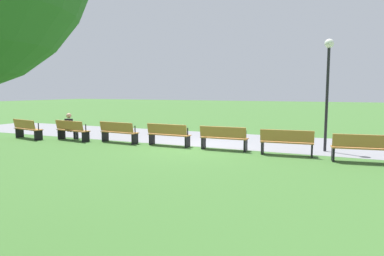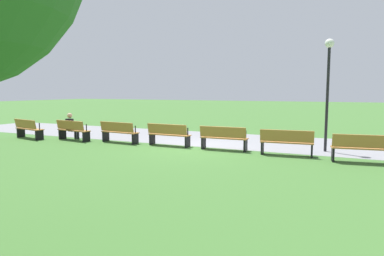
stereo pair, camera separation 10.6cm
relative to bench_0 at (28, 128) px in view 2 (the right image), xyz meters
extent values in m
plane|color=#3D6B2D|center=(7.98, 0.90, -0.47)|extent=(120.00, 120.00, 0.00)
cube|color=gray|center=(7.98, 3.46, -0.47)|extent=(30.33, 4.62, 0.01)
cube|color=#B27538|center=(0.01, 0.07, -0.02)|extent=(1.80, 0.79, 0.04)
cube|color=#B27538|center=(-0.03, -0.13, 0.22)|extent=(1.73, 0.46, 0.40)
cube|color=black|center=(-0.78, 0.24, -0.26)|extent=(0.14, 0.38, 0.43)
cylinder|color=black|center=(-0.78, 0.25, 0.14)|extent=(0.05, 0.05, 0.30)
cube|color=black|center=(0.81, -0.10, -0.26)|extent=(0.14, 0.38, 0.43)
cylinder|color=black|center=(0.81, -0.08, 0.14)|extent=(0.05, 0.05, 0.30)
cube|color=#B27538|center=(2.27, 0.48, -0.02)|extent=(1.79, 0.69, 0.04)
cube|color=#B27538|center=(2.24, 0.28, 0.22)|extent=(1.74, 0.36, 0.40)
cube|color=black|center=(1.47, 0.60, -0.26)|extent=(0.12, 0.38, 0.43)
cylinder|color=black|center=(1.47, 0.62, 0.14)|extent=(0.05, 0.05, 0.30)
cube|color=black|center=(3.07, 0.35, -0.26)|extent=(0.12, 0.38, 0.43)
cylinder|color=black|center=(3.07, 0.37, 0.14)|extent=(0.05, 0.05, 0.30)
cube|color=#B27538|center=(4.54, 0.75, -0.02)|extent=(1.77, 0.59, 0.04)
cube|color=#B27538|center=(4.53, 0.55, 0.22)|extent=(1.74, 0.26, 0.40)
cube|color=black|center=(3.74, 0.82, -0.26)|extent=(0.09, 0.38, 0.43)
cylinder|color=black|center=(3.74, 0.84, 0.14)|extent=(0.05, 0.05, 0.30)
cube|color=black|center=(5.35, 0.68, -0.26)|extent=(0.09, 0.38, 0.43)
cylinder|color=black|center=(5.35, 0.70, 0.14)|extent=(0.05, 0.05, 0.30)
cube|color=#B27538|center=(6.83, 0.89, -0.02)|extent=(1.75, 0.49, 0.04)
cube|color=#B27538|center=(6.83, 0.69, 0.22)|extent=(1.74, 0.16, 0.40)
cube|color=black|center=(6.02, 0.91, -0.26)|extent=(0.07, 0.38, 0.43)
cylinder|color=black|center=(6.02, 0.93, 0.14)|extent=(0.05, 0.05, 0.30)
cube|color=black|center=(7.64, 0.86, -0.26)|extent=(0.07, 0.38, 0.43)
cylinder|color=black|center=(7.64, 0.88, 0.14)|extent=(0.05, 0.05, 0.30)
cube|color=#B27538|center=(9.12, 0.89, -0.02)|extent=(1.75, 0.49, 0.04)
cube|color=#B27538|center=(9.13, 0.69, 0.22)|extent=(1.74, 0.16, 0.40)
cube|color=black|center=(8.31, 0.86, -0.26)|extent=(0.07, 0.38, 0.43)
cylinder|color=black|center=(8.31, 0.88, 0.14)|extent=(0.05, 0.05, 0.30)
cube|color=black|center=(9.93, 0.91, -0.26)|extent=(0.07, 0.38, 0.43)
cylinder|color=black|center=(9.93, 0.93, 0.14)|extent=(0.05, 0.05, 0.30)
cube|color=#B27538|center=(11.41, 0.75, -0.02)|extent=(1.77, 0.59, 0.04)
cube|color=#B27538|center=(11.43, 0.55, 0.22)|extent=(1.74, 0.26, 0.40)
cube|color=black|center=(10.60, 0.68, -0.26)|extent=(0.09, 0.38, 0.43)
cylinder|color=black|center=(10.60, 0.70, 0.14)|extent=(0.05, 0.05, 0.30)
cube|color=black|center=(12.22, 0.82, -0.26)|extent=(0.09, 0.38, 0.43)
cylinder|color=black|center=(12.22, 0.84, 0.14)|extent=(0.05, 0.05, 0.30)
cube|color=#B27538|center=(13.69, 0.48, -0.02)|extent=(1.79, 0.69, 0.04)
cube|color=#B27538|center=(13.72, 0.28, 0.22)|extent=(1.74, 0.36, 0.40)
cube|color=black|center=(12.88, 0.35, -0.26)|extent=(0.12, 0.38, 0.43)
cylinder|color=black|center=(12.88, 0.37, 0.14)|extent=(0.05, 0.05, 0.30)
cube|color=black|center=(2.02, 0.49, 0.23)|extent=(0.35, 0.25, 0.50)
sphere|color=tan|center=(2.02, 0.51, 0.62)|extent=(0.22, 0.22, 0.22)
cylinder|color=#23232D|center=(1.96, 0.68, -0.04)|extent=(0.18, 0.38, 0.13)
cylinder|color=#23232D|center=(1.98, 0.86, -0.26)|extent=(0.13, 0.13, 0.43)
cylinder|color=#23232D|center=(2.13, 0.66, -0.04)|extent=(0.18, 0.38, 0.13)
cylinder|color=#23232D|center=(2.16, 0.84, -0.26)|extent=(0.13, 0.13, 0.43)
cylinder|color=black|center=(12.55, 2.13, 1.38)|extent=(0.10, 0.10, 3.69)
sphere|color=white|center=(12.55, 2.13, 3.36)|extent=(0.32, 0.32, 0.32)
camera|label=1|loc=(13.24, -11.12, 1.72)|focal=32.35mm
camera|label=2|loc=(13.33, -11.08, 1.72)|focal=32.35mm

